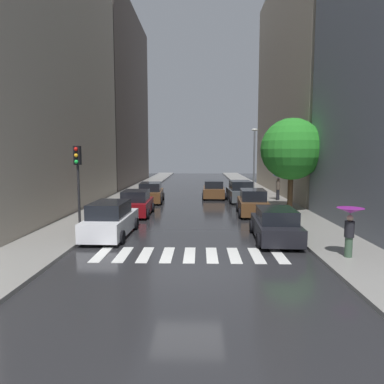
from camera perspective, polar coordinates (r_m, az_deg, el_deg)
name	(u,v)px	position (r m, az deg, el deg)	size (l,w,h in m)	color
ground_plane	(196,193)	(36.02, 0.65, -0.24)	(28.00, 72.00, 0.04)	#242426
sidewalk_left	(133,192)	(36.66, -9.56, -0.06)	(3.00, 72.00, 0.15)	gray
sidewalk_right	(259,193)	(36.51, 10.91, -0.12)	(3.00, 72.00, 0.15)	gray
crosswalk_stripes	(190,255)	(14.37, -0.40, -10.22)	(7.65, 2.20, 0.01)	silver
building_left_near	(33,74)	(27.46, -24.43, 17.18)	(6.00, 21.20, 19.05)	#9E9384
building_left_mid	(113,99)	(48.13, -12.83, 14.59)	(6.00, 21.76, 22.29)	#564C47
building_right_mid	(307,84)	(38.07, 18.21, 16.41)	(6.00, 21.99, 21.94)	#B2A38C
parked_car_left_nearest	(111,220)	(17.76, -13.12, -4.50)	(2.11, 4.75, 1.75)	silver
parked_car_left_second	(136,204)	(23.38, -9.08, -1.90)	(2.08, 4.07, 1.68)	maroon
parked_car_left_third	(151,193)	(29.51, -6.75, -0.17)	(2.28, 4.54, 1.67)	brown
parked_car_right_nearest	(276,225)	(16.99, 13.46, -5.28)	(2.22, 4.52, 1.55)	black
parked_car_right_second	(253,203)	(23.55, 9.84, -1.81)	(2.14, 4.12, 1.73)	brown
parked_car_right_third	(240,192)	(29.83, 7.87, -0.01)	(2.30, 4.24, 1.80)	#474C51
car_midroad	(214,190)	(32.21, 3.55, 0.37)	(2.15, 4.51, 1.63)	brown
pedestrian_foreground	(278,182)	(30.44, 13.86, 1.55)	(0.96, 0.96, 2.13)	black
pedestrian_near_tree	(350,221)	(14.56, 24.33, -4.40)	(0.99, 0.99, 1.89)	#38513D
street_tree_right	(291,149)	(24.90, 15.91, 6.72)	(4.20, 4.20, 6.33)	#513823
traffic_light_left_corner	(78,170)	(17.65, -18.13, 3.38)	(0.30, 0.42, 4.30)	black
lamp_post_right	(254,156)	(33.84, 10.10, 5.73)	(0.60, 0.28, 6.27)	#595B60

